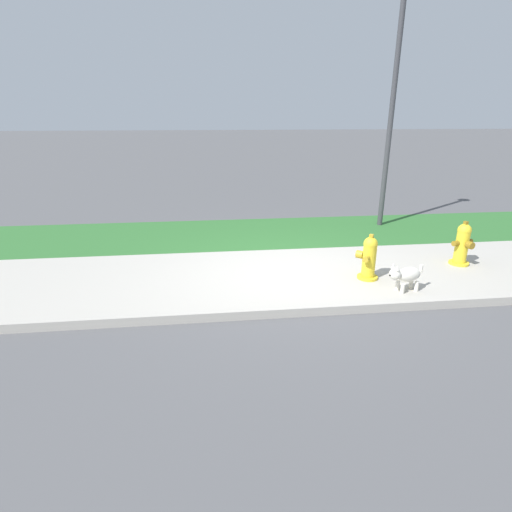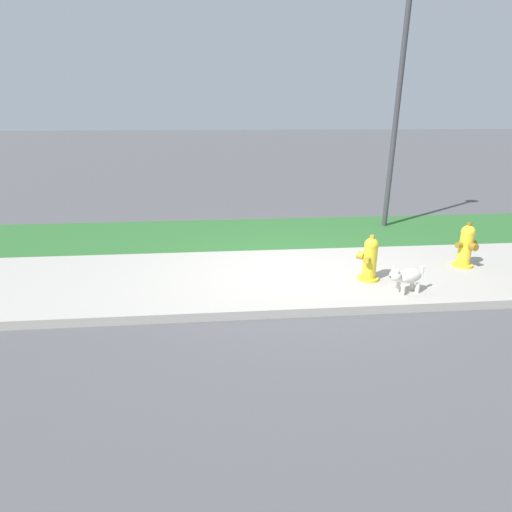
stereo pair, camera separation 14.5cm
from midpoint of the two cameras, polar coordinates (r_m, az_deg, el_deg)
name	(u,v)px [view 1 (the left image)]	position (r m, az deg, el deg)	size (l,w,h in m)	color
ground_plane	(289,275)	(6.33, 4.05, -2.72)	(120.00, 120.00, 0.00)	#515154
sidewalk_pavement	(289,275)	(6.33, 4.05, -2.68)	(18.00, 2.46, 0.01)	#ADA89E
grass_verge	(267,232)	(8.57, 1.12, 3.39)	(18.00, 2.36, 0.01)	#2D662D
street_curb	(309,310)	(5.14, 6.73, -7.61)	(18.00, 0.16, 0.12)	#ADA89E
fire_hydrant_far_end	(462,244)	(7.42, 26.89, 1.50)	(0.40, 0.37, 0.75)	yellow
fire_hydrant_near_corner	(369,258)	(6.26, 15.18, -0.28)	(0.35, 0.35, 0.72)	yellow
small_white_dog	(406,275)	(5.99, 19.95, -2.59)	(0.54, 0.28, 0.44)	silver
street_lamp	(397,66)	(9.32, 18.98, 24.34)	(0.32, 0.32, 5.09)	#3D3D42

